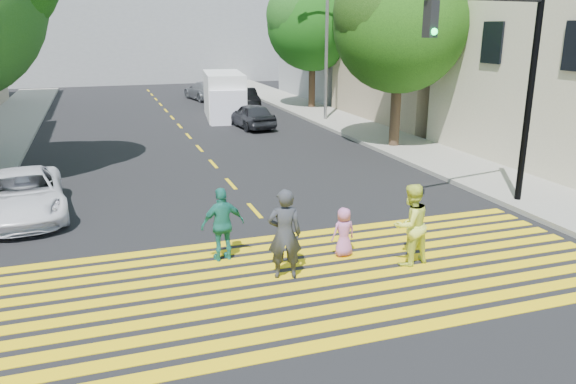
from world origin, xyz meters
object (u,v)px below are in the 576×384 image
pedestrian_woman (410,225)px  dark_car_parked (246,98)px  tree_right_near (402,18)px  white_van (225,97)px  traffic_signal (505,68)px  pedestrian_extra (223,224)px  dark_car_near (252,116)px  white_sedan (23,195)px  tree_right_far (314,20)px  pedestrian_man (285,234)px  silver_car (204,91)px  pedestrian_child (344,232)px

pedestrian_woman → dark_car_parked: 25.39m
tree_right_near → white_van: (-5.19, 10.41, -4.19)m
white_van → traffic_signal: 19.42m
pedestrian_extra → dark_car_near: size_ratio=0.45×
pedestrian_woman → tree_right_near: bearing=-130.3°
tree_right_near → dark_car_parked: tree_right_near is taller
white_sedan → dark_car_parked: 22.04m
dark_car_parked → dark_car_near: bearing=-98.2°
dark_car_parked → tree_right_far: bearing=-21.0°
dark_car_near → dark_car_parked: (1.57, 7.31, -0.02)m
pedestrian_extra → dark_car_near: 17.16m
pedestrian_man → traffic_signal: (7.04, 2.41, 3.02)m
silver_car → traffic_signal: bearing=86.7°
pedestrian_child → dark_car_near: dark_car_near is taller
pedestrian_extra → white_sedan: size_ratio=0.37×
traffic_signal → silver_car: bearing=86.0°
pedestrian_man → dark_car_parked: 25.65m
dark_car_near → white_van: (-0.62, 3.57, 0.57)m
tree_right_far → tree_right_near: bearing=-94.3°
dark_car_near → dark_car_parked: dark_car_near is taller
pedestrian_man → dark_car_parked: bearing=-88.9°
dark_car_parked → white_van: white_van is taller
pedestrian_man → silver_car: 30.25m
pedestrian_child → pedestrian_extra: pedestrian_extra is taller
white_sedan → traffic_signal: traffic_signal is taller
pedestrian_woman → dark_car_near: bearing=-106.6°
tree_right_near → pedestrian_man: 14.58m
tree_right_far → dark_car_near: tree_right_far is taller
tree_right_far → pedestrian_extra: size_ratio=4.79×
tree_right_far → silver_car: 10.09m
pedestrian_man → white_van: (3.44, 21.28, 0.25)m
pedestrian_man → pedestrian_extra: 1.67m
tree_right_near → pedestrian_woman: 13.30m
silver_car → white_sedan: bearing=58.6°
pedestrian_extra → silver_car: size_ratio=0.37×
pedestrian_man → dark_car_near: pedestrian_man is taller
tree_right_far → traffic_signal: (-2.51, -20.79, -1.47)m
white_van → pedestrian_child: bearing=-87.6°
pedestrian_man → white_van: bearing=-85.4°
tree_right_far → white_van: tree_right_far is taller
tree_right_far → pedestrian_man: tree_right_far is taller
tree_right_near → traffic_signal: (-1.59, -8.46, -1.42)m
pedestrian_man → silver_car: pedestrian_man is taller
tree_right_near → tree_right_far: (0.92, 12.33, 0.05)m
pedestrian_extra → traffic_signal: (8.05, 1.09, 3.15)m
pedestrian_woman → white_sedan: size_ratio=0.40×
pedestrian_child → pedestrian_extra: 2.75m
pedestrian_child → dark_car_parked: bearing=-104.5°
dark_car_parked → traffic_signal: size_ratio=0.61×
tree_right_far → pedestrian_woman: size_ratio=4.40×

